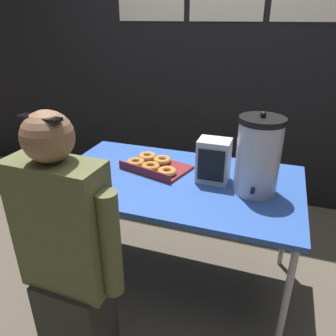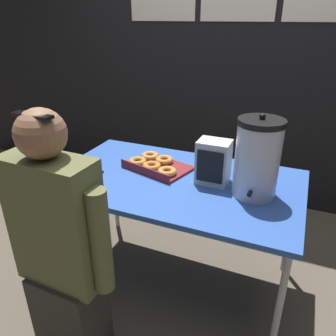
{
  "view_description": "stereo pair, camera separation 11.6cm",
  "coord_description": "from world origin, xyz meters",
  "px_view_note": "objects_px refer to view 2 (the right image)",
  "views": [
    {
      "loc": [
        0.5,
        -1.57,
        1.56
      ],
      "look_at": [
        -0.04,
        0.0,
        0.79
      ],
      "focal_mm": 35.0,
      "sensor_mm": 36.0,
      "label": 1
    },
    {
      "loc": [
        0.6,
        -1.53,
        1.56
      ],
      "look_at": [
        -0.04,
        0.0,
        0.79
      ],
      "focal_mm": 35.0,
      "sensor_mm": 36.0,
      "label": 2
    }
  ],
  "objects_px": {
    "space_heater": "(213,162)",
    "cell_phone": "(89,174)",
    "coffee_urn": "(257,158)",
    "person_seated": "(61,253)",
    "donut_box": "(155,165)"
  },
  "relations": [
    {
      "from": "space_heater",
      "to": "cell_phone",
      "type": "bearing_deg",
      "value": -164.43
    },
    {
      "from": "coffee_urn",
      "to": "space_heater",
      "type": "bearing_deg",
      "value": 168.69
    },
    {
      "from": "cell_phone",
      "to": "person_seated",
      "type": "xyz_separation_m",
      "value": [
        0.19,
        -0.5,
        -0.13
      ]
    },
    {
      "from": "cell_phone",
      "to": "space_heater",
      "type": "distance_m",
      "value": 0.71
    },
    {
      "from": "cell_phone",
      "to": "space_heater",
      "type": "bearing_deg",
      "value": 41.39
    },
    {
      "from": "donut_box",
      "to": "person_seated",
      "type": "distance_m",
      "value": 0.76
    },
    {
      "from": "cell_phone",
      "to": "space_heater",
      "type": "height_order",
      "value": "space_heater"
    },
    {
      "from": "donut_box",
      "to": "coffee_urn",
      "type": "xyz_separation_m",
      "value": [
        0.59,
        -0.09,
        0.18
      ]
    },
    {
      "from": "donut_box",
      "to": "cell_phone",
      "type": "height_order",
      "value": "donut_box"
    },
    {
      "from": "coffee_urn",
      "to": "donut_box",
      "type": "bearing_deg",
      "value": 171.45
    },
    {
      "from": "coffee_urn",
      "to": "cell_phone",
      "type": "distance_m",
      "value": 0.94
    },
    {
      "from": "person_seated",
      "to": "coffee_urn",
      "type": "bearing_deg",
      "value": -135.81
    },
    {
      "from": "donut_box",
      "to": "space_heater",
      "type": "bearing_deg",
      "value": 8.91
    },
    {
      "from": "coffee_urn",
      "to": "cell_phone",
      "type": "relative_size",
      "value": 2.52
    },
    {
      "from": "cell_phone",
      "to": "donut_box",
      "type": "bearing_deg",
      "value": 62.35
    }
  ]
}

